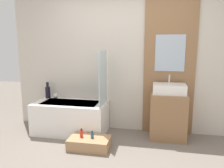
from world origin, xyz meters
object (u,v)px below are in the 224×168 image
at_px(bottle_soap_primary, 81,133).
at_px(bottle_soap_secondary, 92,135).
at_px(vase_tall_dark, 48,92).
at_px(bathtub, 71,117).
at_px(vase_round_light, 56,96).
at_px(sink, 169,89).
at_px(wooden_step_bench, 89,143).

bearing_deg(bottle_soap_primary, bottle_soap_secondary, 0.00).
bearing_deg(vase_tall_dark, bathtub, -22.97).
bearing_deg(vase_round_light, sink, -3.96).
bearing_deg(wooden_step_bench, bottle_soap_secondary, 0.00).
distance_m(wooden_step_bench, bottle_soap_secondary, 0.14).
xyz_separation_m(bathtub, bottle_soap_primary, (0.39, -0.54, -0.05)).
bearing_deg(bottle_soap_secondary, vase_tall_dark, 145.02).
xyz_separation_m(wooden_step_bench, vase_tall_dark, (-1.06, 0.78, 0.61)).
relative_size(sink, vase_round_light, 5.56).
distance_m(sink, bottle_soap_secondary, 1.46).
bearing_deg(bathtub, bottle_soap_secondary, -44.10).
relative_size(vase_round_light, bottle_soap_primary, 0.70).
distance_m(bathtub, vase_tall_dark, 0.72).
height_order(bathtub, wooden_step_bench, bathtub).
xyz_separation_m(vase_round_light, bottle_soap_primary, (0.78, -0.78, -0.38)).
relative_size(wooden_step_bench, bottle_soap_primary, 4.61).
distance_m(sink, bottle_soap_primary, 1.60).
bearing_deg(vase_round_light, vase_tall_dark, 179.68).
distance_m(bathtub, bottle_soap_primary, 0.67).
height_order(sink, bottle_soap_secondary, sink).
bearing_deg(sink, wooden_step_bench, -152.33).
bearing_deg(bathtub, wooden_step_bench, -46.61).
xyz_separation_m(bathtub, sink, (1.72, 0.09, 0.58)).
xyz_separation_m(vase_tall_dark, bottle_soap_secondary, (1.11, -0.78, -0.47)).
bearing_deg(sink, vase_tall_dark, 176.29).
bearing_deg(bathtub, bottle_soap_primary, -54.47).
relative_size(wooden_step_bench, bottle_soap_secondary, 5.56).
bearing_deg(bottle_soap_primary, vase_round_light, 135.13).
height_order(wooden_step_bench, vase_tall_dark, vase_tall_dark).
bearing_deg(wooden_step_bench, vase_tall_dark, 143.85).
height_order(vase_tall_dark, vase_round_light, vase_tall_dark).
distance_m(vase_tall_dark, bottle_soap_primary, 1.30).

